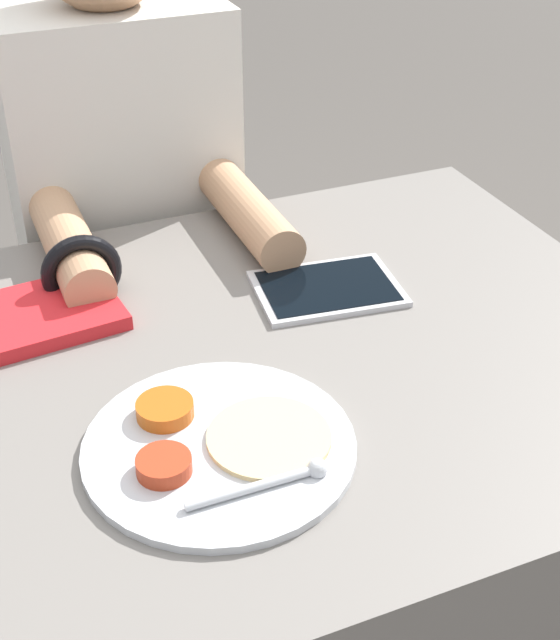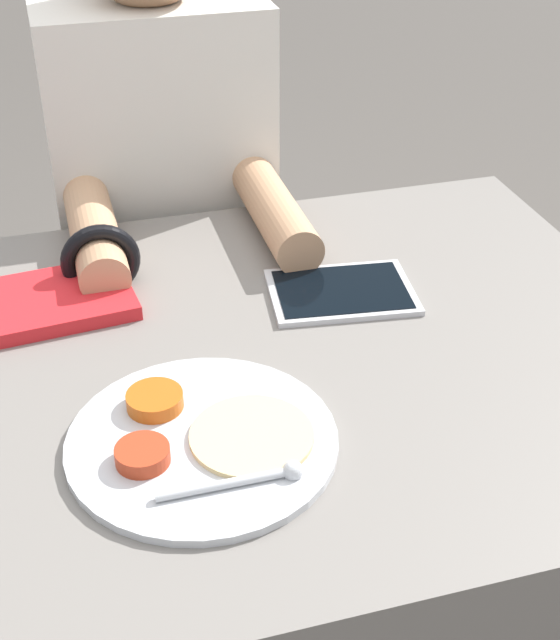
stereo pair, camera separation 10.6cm
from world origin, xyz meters
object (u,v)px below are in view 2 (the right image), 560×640
red_notebook (56,301)px  tablet_device (341,292)px  thali_tray (202,439)px  person_diner (169,256)px

red_notebook → tablet_device: red_notebook is taller
thali_tray → person_diner: bearing=84.0°
person_diner → tablet_device: bearing=-67.7°
red_notebook → tablet_device: size_ratio=1.01×
thali_tray → tablet_device: 0.35m
thali_tray → red_notebook: size_ratio=1.38×
person_diner → thali_tray: bearing=-96.0°
tablet_device → person_diner: 0.48m
red_notebook → thali_tray: bearing=-68.0°
tablet_device → person_diner: size_ratio=0.17×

